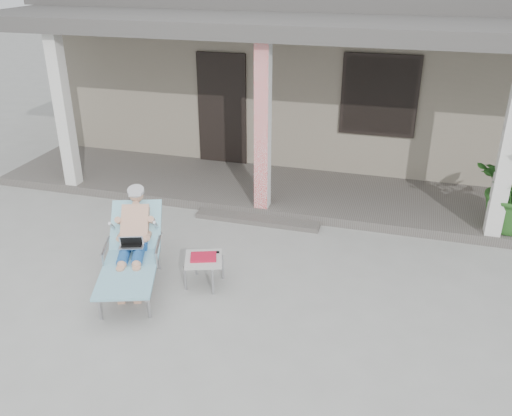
% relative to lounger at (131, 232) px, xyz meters
% --- Properties ---
extents(ground, '(60.00, 60.00, 0.00)m').
position_rel_lounger_xyz_m(ground, '(1.07, 0.22, -0.70)').
color(ground, '#9E9E99').
rests_on(ground, ground).
extents(house, '(10.40, 5.40, 3.30)m').
position_rel_lounger_xyz_m(house, '(1.07, 6.71, 0.96)').
color(house, gray).
rests_on(house, ground).
extents(porch_deck, '(10.00, 2.00, 0.15)m').
position_rel_lounger_xyz_m(porch_deck, '(1.07, 3.22, -0.63)').
color(porch_deck, '#605B56').
rests_on(porch_deck, ground).
extents(porch_overhang, '(10.00, 2.30, 2.85)m').
position_rel_lounger_xyz_m(porch_overhang, '(1.07, 3.16, 2.08)').
color(porch_overhang, silver).
rests_on(porch_overhang, porch_deck).
extents(porch_step, '(2.00, 0.30, 0.07)m').
position_rel_lounger_xyz_m(porch_step, '(1.07, 2.07, -0.67)').
color(porch_step, '#605B56').
rests_on(porch_step, ground).
extents(lounger, '(1.18, 1.81, 1.14)m').
position_rel_lounger_xyz_m(lounger, '(0.00, 0.00, 0.00)').
color(lounger, '#B7B7BC').
rests_on(lounger, ground).
extents(side_table, '(0.59, 0.59, 0.42)m').
position_rel_lounger_xyz_m(side_table, '(0.91, 0.15, -0.35)').
color(side_table, '#B7B7B2').
rests_on(side_table, ground).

